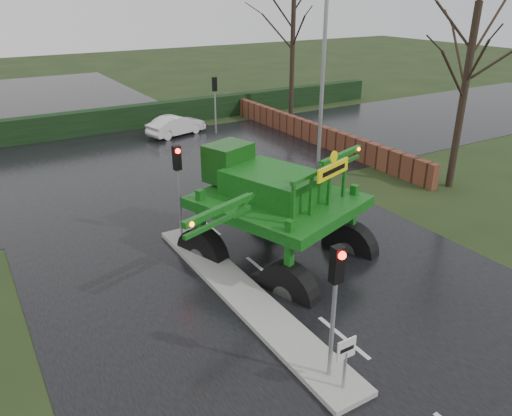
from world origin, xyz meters
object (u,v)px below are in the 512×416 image
traffic_signal_near (336,286)px  traffic_signal_far (215,92)px  street_light_right (319,44)px  traffic_signal_mid (178,172)px  white_sedan (177,135)px  keep_left_sign (346,356)px  crop_sprayer (283,219)px

traffic_signal_near → traffic_signal_far: same height
street_light_right → traffic_signal_far: bearing=101.9°
traffic_signal_mid → white_sedan: bearing=67.8°
keep_left_sign → traffic_signal_mid: (0.00, 8.99, 1.53)m
keep_left_sign → white_sedan: 23.05m
keep_left_sign → crop_sprayer: (1.18, 4.21, 1.35)m
traffic_signal_far → keep_left_sign: bearing=70.1°
traffic_signal_near → crop_sprayer: size_ratio=0.41×
traffic_signal_near → crop_sprayer: bearing=72.4°
keep_left_sign → traffic_signal_mid: 9.12m
traffic_signal_near → traffic_signal_far: 22.42m
street_light_right → white_sedan: 11.44m
traffic_signal_mid → traffic_signal_far: size_ratio=1.00×
traffic_signal_near → street_light_right: (9.49, 13.01, 3.40)m
keep_left_sign → traffic_signal_far: size_ratio=0.38×
crop_sprayer → traffic_signal_mid: bearing=85.1°
crop_sprayer → white_sedan: crop_sprayer is taller
keep_left_sign → street_light_right: 17.23m
street_light_right → traffic_signal_near: bearing=-126.1°
traffic_signal_near → traffic_signal_mid: same height
keep_left_sign → traffic_signal_near: 1.61m
keep_left_sign → traffic_signal_far: 22.93m
traffic_signal_far → crop_sprayer: size_ratio=0.41×
traffic_signal_mid → traffic_signal_far: same height
traffic_signal_near → crop_sprayer: 3.90m
traffic_signal_far → crop_sprayer: crop_sprayer is taller
keep_left_sign → traffic_signal_far: bearing=70.1°
keep_left_sign → street_light_right: size_ratio=0.14×
traffic_signal_near → street_light_right: 16.46m
street_light_right → crop_sprayer: 12.97m
traffic_signal_mid → crop_sprayer: 4.93m
traffic_signal_mid → crop_sprayer: crop_sprayer is taller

